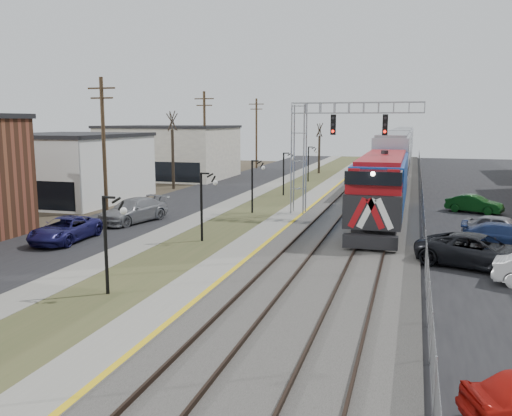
% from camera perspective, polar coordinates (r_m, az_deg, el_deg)
% --- Properties ---
extents(ground, '(160.00, 160.00, 0.00)m').
position_cam_1_polar(ground, '(14.47, -18.54, -19.73)').
color(ground, '#473D2D').
rests_on(ground, ground).
extents(street_west, '(7.00, 120.00, 0.04)m').
position_cam_1_polar(street_west, '(49.58, -6.38, 1.18)').
color(street_west, black).
rests_on(street_west, ground).
extents(sidewalk, '(2.00, 120.00, 0.08)m').
position_cam_1_polar(sidewalk, '(48.03, -1.42, 1.00)').
color(sidewalk, gray).
rests_on(sidewalk, ground).
extents(grass_median, '(4.00, 120.00, 0.06)m').
position_cam_1_polar(grass_median, '(47.21, 2.05, 0.84)').
color(grass_median, '#404826').
rests_on(grass_median, ground).
extents(platform, '(2.00, 120.00, 0.24)m').
position_cam_1_polar(platform, '(46.55, 5.63, 0.79)').
color(platform, gray).
rests_on(platform, ground).
extents(ballast_bed, '(8.00, 120.00, 0.20)m').
position_cam_1_polar(ballast_bed, '(45.91, 11.77, 0.50)').
color(ballast_bed, '#595651').
rests_on(ballast_bed, ground).
extents(platform_edge, '(0.24, 120.00, 0.01)m').
position_cam_1_polar(platform_edge, '(46.38, 6.70, 0.90)').
color(platform_edge, gold).
rests_on(platform_edge, platform).
extents(track_near, '(1.58, 120.00, 0.15)m').
position_cam_1_polar(track_near, '(46.08, 9.30, 0.82)').
color(track_near, '#2D2119').
rests_on(track_near, ballast_bed).
extents(track_far, '(1.58, 120.00, 0.15)m').
position_cam_1_polar(track_far, '(45.79, 13.64, 0.63)').
color(track_far, '#2D2119').
rests_on(track_far, ballast_bed).
extents(train, '(3.00, 85.85, 5.33)m').
position_cam_1_polar(train, '(72.41, 14.80, 5.75)').
color(train, '#1342A1').
rests_on(train, ground).
extents(signal_gantry, '(9.00, 1.07, 8.15)m').
position_cam_1_polar(signal_gantry, '(38.79, 7.04, 7.21)').
color(signal_gantry, gray).
rests_on(signal_gantry, ground).
extents(lampposts, '(0.14, 62.14, 4.00)m').
position_cam_1_polar(lampposts, '(31.17, -5.56, 0.13)').
color(lampposts, black).
rests_on(lampposts, ground).
extents(utility_poles, '(0.28, 80.28, 10.00)m').
position_cam_1_polar(utility_poles, '(41.62, -15.72, 6.26)').
color(utility_poles, '#4C3823').
rests_on(utility_poles, ground).
extents(fence, '(0.04, 120.00, 1.60)m').
position_cam_1_polar(fence, '(45.68, 17.05, 1.13)').
color(fence, gray).
rests_on(fence, ground).
extents(buildings_west, '(14.00, 67.00, 7.00)m').
position_cam_1_polar(buildings_west, '(44.91, -23.21, 3.50)').
color(buildings_west, beige).
rests_on(buildings_west, ground).
extents(bare_trees, '(12.30, 42.30, 5.95)m').
position_cam_1_polar(bare_trees, '(53.32, -5.97, 4.64)').
color(bare_trees, '#382D23').
rests_on(bare_trees, ground).
extents(car_lot_c, '(6.21, 4.42, 1.57)m').
position_cam_1_polar(car_lot_c, '(27.52, 22.41, -4.32)').
color(car_lot_c, black).
rests_on(car_lot_c, ground).
extents(car_lot_d, '(4.93, 2.50, 1.37)m').
position_cam_1_polar(car_lot_d, '(32.08, 24.96, -2.82)').
color(car_lot_d, navy).
rests_on(car_lot_d, ground).
extents(car_lot_e, '(4.49, 3.19, 1.42)m').
position_cam_1_polar(car_lot_e, '(34.48, 24.39, -1.95)').
color(car_lot_e, gray).
rests_on(car_lot_e, ground).
extents(car_lot_f, '(4.28, 2.78, 1.33)m').
position_cam_1_polar(car_lot_f, '(43.74, 22.00, 0.35)').
color(car_lot_f, '#0B3A11').
rests_on(car_lot_f, ground).
extents(car_street_a, '(2.57, 5.12, 1.39)m').
position_cam_1_polar(car_street_a, '(32.83, -19.45, -2.21)').
color(car_street_a, '#191752').
rests_on(car_street_a, ground).
extents(car_street_b, '(3.53, 5.91, 1.61)m').
position_cam_1_polar(car_street_b, '(37.75, -12.79, -0.31)').
color(car_street_b, gray).
rests_on(car_street_b, ground).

